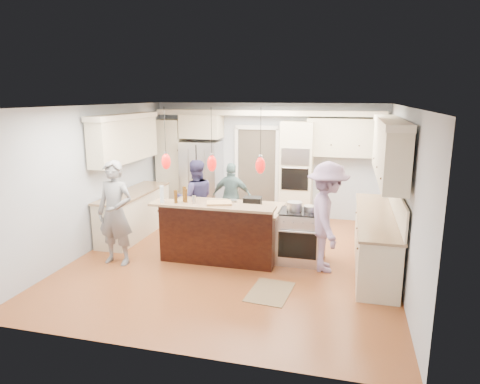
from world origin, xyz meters
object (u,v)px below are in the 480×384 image
object	(u,v)px
island_range	(301,237)
person_bar_end	(115,213)
refrigerator	(202,178)
person_far_left	(196,199)
kitchen_island	(223,230)

from	to	relation	value
island_range	person_bar_end	distance (m)	3.25
refrigerator	island_range	bearing A→B (deg)	-42.59
refrigerator	person_far_left	size ratio (longest dim) A/B	1.12
refrigerator	person_bar_end	xyz separation A→B (m)	(-0.39, -3.35, 0.01)
refrigerator	island_range	world-z (taller)	refrigerator
refrigerator	person_far_left	world-z (taller)	refrigerator
kitchen_island	island_range	xyz separation A→B (m)	(1.41, 0.08, -0.03)
person_bar_end	person_far_left	bearing A→B (deg)	67.10
person_bar_end	person_far_left	xyz separation A→B (m)	(0.84, 1.69, -0.10)
refrigerator	kitchen_island	bearing A→B (deg)	-63.09
kitchen_island	person_bar_end	distance (m)	1.91
island_range	person_far_left	distance (m)	2.43
refrigerator	person_bar_end	size ratio (longest dim) A/B	0.99
refrigerator	island_range	size ratio (longest dim) A/B	1.96
refrigerator	island_range	distance (m)	3.71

